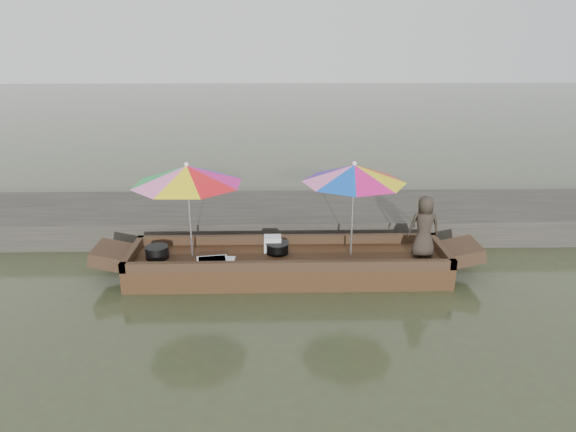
{
  "coord_description": "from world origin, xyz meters",
  "views": [
    {
      "loc": [
        -0.19,
        -7.6,
        3.64
      ],
      "look_at": [
        0.0,
        0.1,
        1.0
      ],
      "focal_mm": 32.0,
      "sensor_mm": 36.0,
      "label": 1
    }
  ],
  "objects_px": {
    "charcoal_grill": "(277,248)",
    "supply_bag": "(273,244)",
    "tray_scallop": "(220,262)",
    "tray_crayfish": "(212,262)",
    "umbrella_bow": "(190,211)",
    "boat_hull": "(288,266)",
    "umbrella_stern": "(353,210)",
    "cooking_pot": "(157,252)",
    "vendor": "(424,226)"
  },
  "relations": [
    {
      "from": "charcoal_grill",
      "to": "umbrella_bow",
      "type": "height_order",
      "value": "umbrella_bow"
    },
    {
      "from": "tray_scallop",
      "to": "vendor",
      "type": "relative_size",
      "value": 0.47
    },
    {
      "from": "boat_hull",
      "to": "tray_scallop",
      "type": "distance_m",
      "value": 1.13
    },
    {
      "from": "charcoal_grill",
      "to": "boat_hull",
      "type": "bearing_deg",
      "value": -37.32
    },
    {
      "from": "umbrella_bow",
      "to": "umbrella_stern",
      "type": "relative_size",
      "value": 1.06
    },
    {
      "from": "tray_crayfish",
      "to": "vendor",
      "type": "height_order",
      "value": "vendor"
    },
    {
      "from": "tray_scallop",
      "to": "charcoal_grill",
      "type": "distance_m",
      "value": 0.99
    },
    {
      "from": "umbrella_stern",
      "to": "vendor",
      "type": "bearing_deg",
      "value": -1.8
    },
    {
      "from": "boat_hull",
      "to": "umbrella_stern",
      "type": "distance_m",
      "value": 1.39
    },
    {
      "from": "cooking_pot",
      "to": "umbrella_stern",
      "type": "height_order",
      "value": "umbrella_stern"
    },
    {
      "from": "charcoal_grill",
      "to": "vendor",
      "type": "height_order",
      "value": "vendor"
    },
    {
      "from": "charcoal_grill",
      "to": "umbrella_bow",
      "type": "bearing_deg",
      "value": -174.47
    },
    {
      "from": "umbrella_bow",
      "to": "tray_crayfish",
      "type": "bearing_deg",
      "value": -41.03
    },
    {
      "from": "cooking_pot",
      "to": "vendor",
      "type": "height_order",
      "value": "vendor"
    },
    {
      "from": "tray_scallop",
      "to": "vendor",
      "type": "bearing_deg",
      "value": 4.17
    },
    {
      "from": "supply_bag",
      "to": "umbrella_bow",
      "type": "xyz_separation_m",
      "value": [
        -1.29,
        -0.22,
        0.65
      ]
    },
    {
      "from": "tray_scallop",
      "to": "supply_bag",
      "type": "height_order",
      "value": "supply_bag"
    },
    {
      "from": "vendor",
      "to": "umbrella_bow",
      "type": "xyz_separation_m",
      "value": [
        -3.69,
        0.04,
        0.27
      ]
    },
    {
      "from": "boat_hull",
      "to": "cooking_pot",
      "type": "distance_m",
      "value": 2.11
    },
    {
      "from": "umbrella_bow",
      "to": "tray_scallop",
      "type": "bearing_deg",
      "value": -30.46
    },
    {
      "from": "cooking_pot",
      "to": "tray_scallop",
      "type": "xyz_separation_m",
      "value": [
        1.02,
        -0.26,
        -0.07
      ]
    },
    {
      "from": "boat_hull",
      "to": "charcoal_grill",
      "type": "distance_m",
      "value": 0.34
    },
    {
      "from": "tray_crayfish",
      "to": "supply_bag",
      "type": "height_order",
      "value": "supply_bag"
    },
    {
      "from": "tray_crayfish",
      "to": "charcoal_grill",
      "type": "height_order",
      "value": "charcoal_grill"
    },
    {
      "from": "boat_hull",
      "to": "vendor",
      "type": "relative_size",
      "value": 5.03
    },
    {
      "from": "cooking_pot",
      "to": "umbrella_bow",
      "type": "bearing_deg",
      "value": 1.25
    },
    {
      "from": "supply_bag",
      "to": "cooking_pot",
      "type": "bearing_deg",
      "value": -172.87
    },
    {
      "from": "cooking_pot",
      "to": "umbrella_bow",
      "type": "height_order",
      "value": "umbrella_bow"
    },
    {
      "from": "charcoal_grill",
      "to": "supply_bag",
      "type": "bearing_deg",
      "value": 131.9
    },
    {
      "from": "tray_crayfish",
      "to": "supply_bag",
      "type": "relative_size",
      "value": 1.67
    },
    {
      "from": "vendor",
      "to": "umbrella_bow",
      "type": "distance_m",
      "value": 3.7
    },
    {
      "from": "supply_bag",
      "to": "vendor",
      "type": "xyz_separation_m",
      "value": [
        2.4,
        -0.25,
        0.37
      ]
    },
    {
      "from": "tray_crayfish",
      "to": "umbrella_bow",
      "type": "xyz_separation_m",
      "value": [
        -0.35,
        0.31,
        0.73
      ]
    },
    {
      "from": "tray_scallop",
      "to": "charcoal_grill",
      "type": "height_order",
      "value": "charcoal_grill"
    },
    {
      "from": "vendor",
      "to": "umbrella_bow",
      "type": "bearing_deg",
      "value": -0.37
    },
    {
      "from": "boat_hull",
      "to": "umbrella_bow",
      "type": "bearing_deg",
      "value": 180.0
    },
    {
      "from": "umbrella_stern",
      "to": "umbrella_bow",
      "type": "bearing_deg",
      "value": 180.0
    },
    {
      "from": "tray_scallop",
      "to": "vendor",
      "type": "height_order",
      "value": "vendor"
    },
    {
      "from": "tray_scallop",
      "to": "umbrella_bow",
      "type": "distance_m",
      "value": 0.92
    },
    {
      "from": "cooking_pot",
      "to": "umbrella_bow",
      "type": "xyz_separation_m",
      "value": [
        0.56,
        0.01,
        0.68
      ]
    },
    {
      "from": "cooking_pot",
      "to": "supply_bag",
      "type": "distance_m",
      "value": 1.86
    },
    {
      "from": "cooking_pot",
      "to": "supply_bag",
      "type": "bearing_deg",
      "value": 7.13
    },
    {
      "from": "tray_crayfish",
      "to": "vendor",
      "type": "distance_m",
      "value": 3.38
    },
    {
      "from": "boat_hull",
      "to": "umbrella_stern",
      "type": "relative_size",
      "value": 3.13
    },
    {
      "from": "charcoal_grill",
      "to": "umbrella_bow",
      "type": "relative_size",
      "value": 0.21
    },
    {
      "from": "tray_scallop",
      "to": "tray_crayfish",
      "type": "bearing_deg",
      "value": -162.49
    },
    {
      "from": "tray_crayfish",
      "to": "charcoal_grill",
      "type": "xyz_separation_m",
      "value": [
        1.01,
        0.44,
        0.04
      ]
    },
    {
      "from": "cooking_pot",
      "to": "tray_scallop",
      "type": "distance_m",
      "value": 1.05
    },
    {
      "from": "vendor",
      "to": "cooking_pot",
      "type": "bearing_deg",
      "value": -0.13
    },
    {
      "from": "charcoal_grill",
      "to": "umbrella_stern",
      "type": "relative_size",
      "value": 0.22
    }
  ]
}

